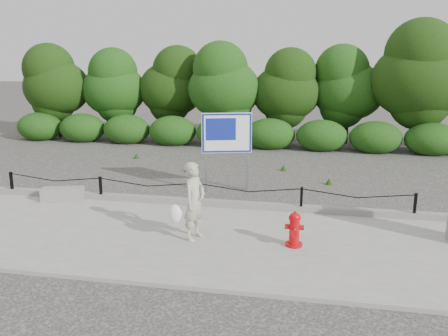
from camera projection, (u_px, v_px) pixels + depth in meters
ground at (197, 208)px, 11.55m from camera, size 90.00×90.00×0.00m
sidewalk at (173, 238)px, 9.64m from camera, size 14.00×4.00×0.08m
curb at (198, 202)px, 11.56m from camera, size 14.00×0.22×0.14m
chain_barrier at (197, 191)px, 11.44m from camera, size 10.06×0.06×0.60m
treeline at (268, 84)px, 19.31m from camera, size 20.18×3.60×4.82m
fire_hydrant at (294, 229)px, 9.06m from camera, size 0.36×0.37×0.70m
pedestrian at (193, 202)px, 9.31m from camera, size 0.76×0.66×1.57m
concrete_block at (63, 194)px, 11.89m from camera, size 1.08×0.62×0.33m
advertising_sign at (227, 137)px, 12.64m from camera, size 1.31×0.44×2.15m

